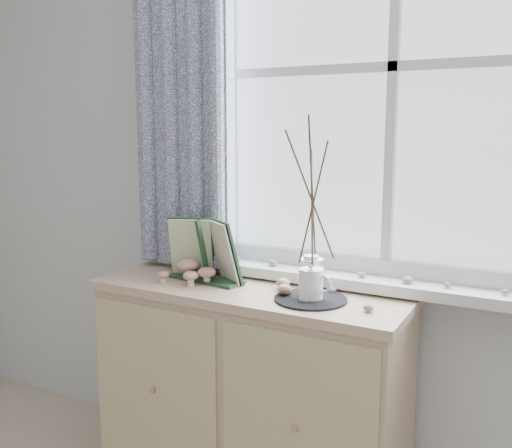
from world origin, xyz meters
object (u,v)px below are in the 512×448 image
object	(u,v)px
toadstool_cluster	(191,270)
twig_pitcher	(312,195)
sideboard	(250,393)
botanical_book	(201,250)

from	to	relation	value
toadstool_cluster	twig_pitcher	world-z (taller)	twig_pitcher
twig_pitcher	sideboard	bearing A→B (deg)	-172.43
twig_pitcher	botanical_book	bearing A→B (deg)	-163.78
sideboard	botanical_book	distance (m)	0.59
sideboard	twig_pitcher	size ratio (longest dim) A/B	1.88
botanical_book	twig_pitcher	bearing A→B (deg)	5.03
botanical_book	twig_pitcher	xyz separation A→B (m)	(0.46, -0.01, 0.24)
botanical_book	toadstool_cluster	xyz separation A→B (m)	(-0.04, -0.01, -0.08)
botanical_book	toadstool_cluster	distance (m)	0.09
sideboard	twig_pitcher	distance (m)	0.84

